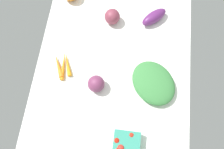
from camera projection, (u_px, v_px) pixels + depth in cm
name	position (u px, v px, depth cm)	size (l,w,h in cm)	color
tablecloth	(112.00, 77.00, 112.81)	(104.00, 76.00, 2.00)	white
leafy_greens_clump	(153.00, 83.00, 107.43)	(23.00, 18.65, 6.20)	#3A7F3F
carrot_bunch	(63.00, 65.00, 112.52)	(15.57, 11.52, 2.57)	orange
eggplant	(154.00, 17.00, 119.52)	(14.88, 6.01, 6.01)	#5E2564
red_onion_near_basket	(96.00, 84.00, 106.33)	(8.02, 8.02, 8.02)	#743357
red_onion_center	(112.00, 17.00, 118.37)	(8.09, 8.09, 8.09)	brown
berry_basket	(126.00, 145.00, 98.01)	(11.42, 11.42, 6.79)	teal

